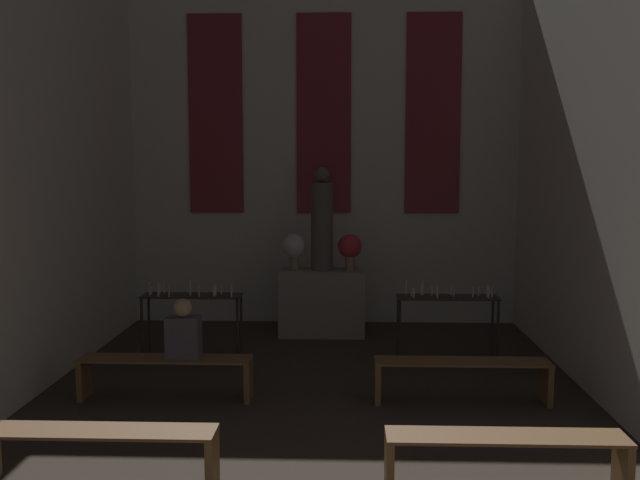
# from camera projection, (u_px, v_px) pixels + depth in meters

# --- Properties ---
(wall_back) EXTENTS (6.35, 0.16, 5.54)m
(wall_back) POSITION_uv_depth(u_px,v_px,m) (324.00, 148.00, 11.31)
(wall_back) COLOR silver
(wall_back) RESTS_ON ground_plane
(altar) EXTENTS (1.27, 0.57, 0.98)m
(altar) POSITION_uv_depth(u_px,v_px,m) (322.00, 302.00, 10.62)
(altar) COLOR gray
(altar) RESTS_ON ground_plane
(statue) EXTENTS (0.33, 0.33, 1.52)m
(statue) POSITION_uv_depth(u_px,v_px,m) (322.00, 222.00, 10.50)
(statue) COLOR #5B5651
(statue) RESTS_ON altar
(flower_vase_left) EXTENTS (0.35, 0.35, 0.54)m
(flower_vase_left) POSITION_uv_depth(u_px,v_px,m) (294.00, 247.00, 10.55)
(flower_vase_left) COLOR #937A5B
(flower_vase_left) RESTS_ON altar
(flower_vase_right) EXTENTS (0.35, 0.35, 0.54)m
(flower_vase_right) POSITION_uv_depth(u_px,v_px,m) (350.00, 248.00, 10.52)
(flower_vase_right) COLOR #937A5B
(flower_vase_right) RESTS_ON altar
(candle_rack_left) EXTENTS (1.31, 0.40, 1.03)m
(candle_rack_left) POSITION_uv_depth(u_px,v_px,m) (191.00, 303.00, 9.42)
(candle_rack_left) COLOR #332D28
(candle_rack_left) RESTS_ON ground_plane
(candle_rack_right) EXTENTS (1.31, 0.40, 1.01)m
(candle_rack_right) POSITION_uv_depth(u_px,v_px,m) (447.00, 305.00, 9.30)
(candle_rack_right) COLOR #332D28
(candle_rack_right) RESTS_ON ground_plane
(pew_second_left) EXTENTS (1.86, 0.36, 0.46)m
(pew_second_left) POSITION_uv_depth(u_px,v_px,m) (99.00, 445.00, 5.64)
(pew_second_left) COLOR brown
(pew_second_left) RESTS_ON ground_plane
(pew_second_right) EXTENTS (1.86, 0.36, 0.46)m
(pew_second_right) POSITION_uv_depth(u_px,v_px,m) (506.00, 451.00, 5.53)
(pew_second_right) COLOR brown
(pew_second_right) RESTS_ON ground_plane
(pew_back_left) EXTENTS (1.86, 0.36, 0.46)m
(pew_back_left) POSITION_uv_depth(u_px,v_px,m) (166.00, 369.00, 7.73)
(pew_back_left) COLOR brown
(pew_back_left) RESTS_ON ground_plane
(pew_back_right) EXTENTS (1.86, 0.36, 0.46)m
(pew_back_right) POSITION_uv_depth(u_px,v_px,m) (462.00, 372.00, 7.62)
(pew_back_right) COLOR brown
(pew_back_right) RESTS_ON ground_plane
(person_seated) EXTENTS (0.36, 0.24, 0.65)m
(person_seated) POSITION_uv_depth(u_px,v_px,m) (183.00, 332.00, 7.68)
(person_seated) COLOR #564C56
(person_seated) RESTS_ON pew_back_left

